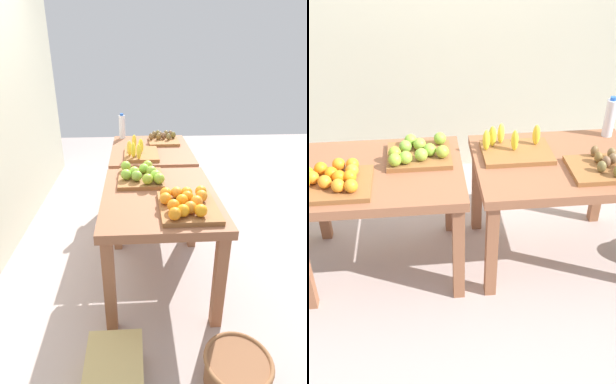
{
  "view_description": "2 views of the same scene",
  "coord_description": "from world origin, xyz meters",
  "views": [
    {
      "loc": [
        -2.5,
        0.16,
        1.66
      ],
      "look_at": [
        -0.06,
        0.01,
        0.54
      ],
      "focal_mm": 28.67,
      "sensor_mm": 36.0,
      "label": 1
    },
    {
      "loc": [
        -0.29,
        -2.41,
        2.21
      ],
      "look_at": [
        -0.04,
        -0.02,
        0.58
      ],
      "focal_mm": 43.03,
      "sensor_mm": 36.0,
      "label": 2
    }
  ],
  "objects": [
    {
      "name": "ground_plane",
      "position": [
        0.0,
        0.0,
        0.0
      ],
      "size": [
        8.0,
        8.0,
        0.0
      ],
      "primitive_type": "plane",
      "color": "#AF9C97"
    },
    {
      "name": "display_table_left",
      "position": [
        -0.56,
        0.0,
        0.64
      ],
      "size": [
        1.04,
        0.8,
        0.75
      ],
      "color": "brown",
      "rests_on": "ground_plane"
    },
    {
      "name": "display_table_right",
      "position": [
        0.56,
        0.0,
        0.64
      ],
      "size": [
        1.04,
        0.8,
        0.75
      ],
      "color": "brown",
      "rests_on": "ground_plane"
    },
    {
      "name": "orange_bin",
      "position": [
        -0.81,
        -0.15,
        0.8
      ],
      "size": [
        0.44,
        0.37,
        0.11
      ],
      "color": "#915B2F",
      "rests_on": "display_table_left"
    },
    {
      "name": "apple_bin",
      "position": [
        -0.31,
        0.12,
        0.8
      ],
      "size": [
        0.4,
        0.36,
        0.11
      ],
      "color": "#915B2F",
      "rests_on": "display_table_left"
    },
    {
      "name": "banana_crate",
      "position": [
        0.3,
        0.12,
        0.79
      ],
      "size": [
        0.45,
        0.32,
        0.17
      ],
      "color": "#915B2F",
      "rests_on": "display_table_right"
    },
    {
      "name": "kiwi_bin",
      "position": [
        0.79,
        -0.15,
        0.79
      ],
      "size": [
        0.36,
        0.33,
        0.1
      ],
      "color": "#915B2F",
      "rests_on": "display_table_right"
    },
    {
      "name": "water_bottle",
      "position": [
        0.99,
        0.3,
        0.89
      ],
      "size": [
        0.07,
        0.07,
        0.28
      ],
      "color": "silver",
      "rests_on": "display_table_right"
    },
    {
      "name": "watermelon_pile",
      "position": [
        1.47,
        -0.26,
        0.19
      ],
      "size": [
        0.61,
        0.6,
        0.52
      ],
      "color": "#2C6D3A",
      "rests_on": "ground_plane"
    },
    {
      "name": "wicker_basket",
      "position": [
        -1.43,
        -0.35,
        0.1
      ],
      "size": [
        0.37,
        0.37,
        0.19
      ],
      "color": "brown",
      "rests_on": "ground_plane"
    },
    {
      "name": "cardboard_produce_box",
      "position": [
        -1.43,
        0.3,
        0.11
      ],
      "size": [
        0.4,
        0.3,
        0.22
      ],
      "primitive_type": "cube",
      "color": "tan",
      "rests_on": "ground_plane"
    }
  ]
}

